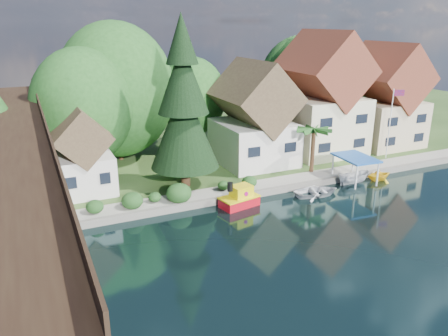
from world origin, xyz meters
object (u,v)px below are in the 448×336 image
Objects in this scene: boat_canopy at (354,172)px; shed at (83,157)px; boat_yellow at (379,173)px; house_center at (321,102)px; tugboat at (240,198)px; house_left at (254,121)px; conifer at (184,107)px; flagpole at (392,116)px; trestle_bridge at (20,183)px; boat_white_a at (317,191)px; house_right at (383,102)px; palm_tree at (314,132)px.

shed is at bearing 163.04° from boat_canopy.
boat_yellow is at bearing -15.76° from shed.
house_center is 3.77× the size of tugboat.
house_left reaches higher than shed.
conifer is 17.79m from boat_canopy.
tugboat is 0.82× the size of boat_canopy.
conifer is 23.97m from flagpole.
trestle_bridge is 5.63× the size of shed.
trestle_bridge reaches higher than boat_yellow.
house_left reaches higher than boat_white_a.
house_center is at bearing 176.82° from house_right.
house_left is at bearing 161.18° from flagpole.
boat_yellow is at bearing -87.77° from house_center.
shed is 25.65m from boat_canopy.
house_center is 11.28m from boat_yellow.
tugboat is 1.33× the size of boat_yellow.
conifer is 3.17× the size of palm_tree.
palm_tree is (26.84, 5.35, -0.58)m from trestle_bridge.
house_center is at bearing -29.89° from boat_white_a.
house_left is 9.10m from house_center.
flagpole is at bearing -2.96° from conifer.
palm_tree is 1.33× the size of tugboat.
tugboat is (-20.83, -4.21, -4.55)m from flagpole.
tugboat is (-24.25, -9.18, -5.04)m from house_right.
palm_tree reaches higher than boat_canopy.
conifer reaches higher than house_center.
shed is at bearing -175.23° from house_left.
boat_canopy is 3.02m from boat_yellow.
boat_yellow reaches higher than boat_white_a.
boat_canopy is at bearing 3.67° from trestle_bridge.
boat_yellow is at bearing -133.05° from house_right.
conifer is at bearing 161.56° from boat_canopy.
shed is at bearing 165.72° from conifer.
palm_tree reaches higher than boat_white_a.
house_right is 13.60m from boat_yellow.
boat_yellow is at bearing -34.11° from palm_tree.
shed is (-18.00, -1.50, -1.31)m from house_left.
tugboat is 7.63m from boat_white_a.
flagpole is (32.58, -3.47, 1.46)m from shed.
house_left is at bearing 25.21° from trestle_bridge.
flagpole is 1.84× the size of boat_white_a.
house_center reaches higher than palm_tree.
boat_white_a is at bearing -159.57° from flagpole.
conifer reaches higher than house_right.
shed reaches higher than tugboat.
boat_canopy is (29.40, 1.88, -4.16)m from trestle_bridge.
palm_tree is at bearing -158.86° from house_right.
flagpole is (5.58, -5.47, -1.13)m from house_center.
boat_yellow is at bearing -5.47° from boat_canopy.
conifer is 20.69m from boat_yellow.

